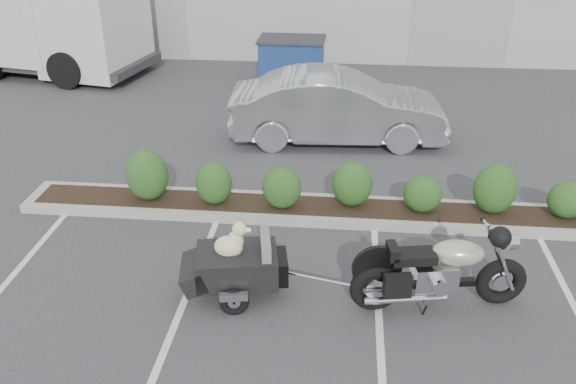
# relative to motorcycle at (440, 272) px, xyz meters

# --- Properties ---
(ground) EXTENTS (90.00, 90.00, 0.00)m
(ground) POSITION_rel_motorcycle_xyz_m (-1.99, 0.24, -0.56)
(ground) COLOR #38383A
(ground) RESTS_ON ground
(planter_kerb) EXTENTS (12.00, 1.00, 0.15)m
(planter_kerb) POSITION_rel_motorcycle_xyz_m (-0.99, 2.44, -0.49)
(planter_kerb) COLOR #9E9E93
(planter_kerb) RESTS_ON ground
(motorcycle) EXTENTS (2.45, 1.00, 1.41)m
(motorcycle) POSITION_rel_motorcycle_xyz_m (0.00, 0.00, 0.00)
(motorcycle) COLOR black
(motorcycle) RESTS_ON ground
(pet_trailer) EXTENTS (1.99, 1.13, 1.17)m
(pet_trailer) POSITION_rel_motorcycle_xyz_m (-2.79, 0.02, -0.07)
(pet_trailer) COLOR black
(pet_trailer) RESTS_ON ground
(sedan) EXTENTS (4.80, 1.94, 1.55)m
(sedan) POSITION_rel_motorcycle_xyz_m (-1.54, 5.87, 0.21)
(sedan) COLOR silver
(sedan) RESTS_ON ground
(dumpster) EXTENTS (1.89, 1.30, 1.24)m
(dumpster) POSITION_rel_motorcycle_xyz_m (-2.96, 10.25, 0.06)
(dumpster) COLOR navy
(dumpster) RESTS_ON ground
(delivery_truck) EXTENTS (8.39, 4.13, 3.68)m
(delivery_truck) POSITION_rel_motorcycle_xyz_m (-11.30, 10.67, 1.20)
(delivery_truck) COLOR silver
(delivery_truck) RESTS_ON ground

